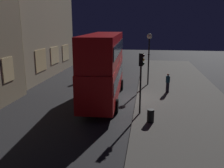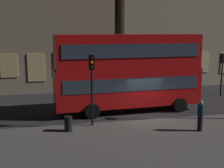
{
  "view_description": "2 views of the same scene",
  "coord_description": "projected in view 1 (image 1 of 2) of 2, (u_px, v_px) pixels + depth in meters",
  "views": [
    {
      "loc": [
        -20.15,
        -1.48,
        6.25
      ],
      "look_at": [
        -2.04,
        1.18,
        1.72
      ],
      "focal_mm": 39.31,
      "sensor_mm": 36.0,
      "label": 1
    },
    {
      "loc": [
        -6.37,
        -18.1,
        5.78
      ],
      "look_at": [
        -2.1,
        1.46,
        2.11
      ],
      "focal_mm": 47.98,
      "sensor_mm": 36.0,
      "label": 2
    }
  ],
  "objects": [
    {
      "name": "double_decker_bus",
      "position": [
        104.0,
        64.0,
        19.84
      ],
      "size": [
        10.52,
        3.16,
        5.45
      ],
      "rotation": [
        0.0,
        0.0,
        0.05
      ],
      "color": "#B20F0F",
      "rests_on": "ground"
    },
    {
      "name": "street_lamp",
      "position": [
        149.0,
        47.0,
        24.5
      ],
      "size": [
        0.51,
        0.51,
        5.16
      ],
      "color": "black",
      "rests_on": "sidewalk_slab"
    },
    {
      "name": "sidewalk_slab",
      "position": [
        182.0,
        100.0,
        20.41
      ],
      "size": [
        44.0,
        7.67,
        0.12
      ],
      "primitive_type": "cube",
      "color": "#4C4944",
      "rests_on": "ground"
    },
    {
      "name": "pedestrian",
      "position": [
        168.0,
        83.0,
        22.2
      ],
      "size": [
        0.37,
        0.37,
        1.75
      ],
      "rotation": [
        0.0,
        0.0,
        1.17
      ],
      "color": "black",
      "rests_on": "sidewalk_slab"
    },
    {
      "name": "litter_bin",
      "position": [
        151.0,
        116.0,
        15.56
      ],
      "size": [
        0.45,
        0.45,
        0.85
      ],
      "primitive_type": "cylinder",
      "color": "black",
      "rests_on": "sidewalk_slab"
    },
    {
      "name": "traffic_light_far_side",
      "position": [
        93.0,
        54.0,
        29.19
      ],
      "size": [
        0.37,
        0.39,
        3.74
      ],
      "rotation": [
        0.0,
        0.0,
        3.37
      ],
      "color": "black",
      "rests_on": "ground"
    },
    {
      "name": "ground_plane",
      "position": [
        129.0,
        98.0,
        21.06
      ],
      "size": [
        80.0,
        80.0,
        0.0
      ],
      "primitive_type": "plane",
      "color": "#232326"
    },
    {
      "name": "traffic_light_near_kerb",
      "position": [
        141.0,
        71.0,
        16.45
      ],
      "size": [
        0.35,
        0.38,
        4.22
      ],
      "rotation": [
        0.0,
        0.0,
        -0.15
      ],
      "color": "black",
      "rests_on": "sidewalk_slab"
    }
  ]
}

